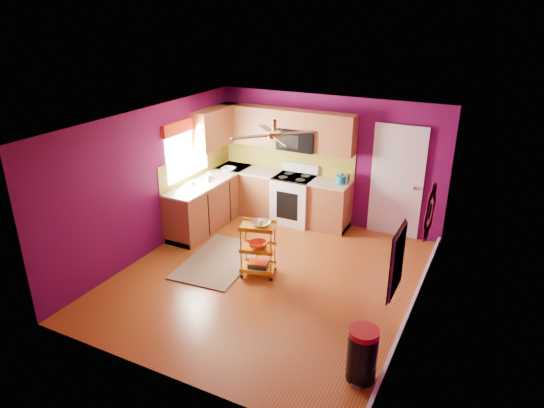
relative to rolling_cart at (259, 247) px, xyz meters
The scene contains 18 objects.
ground 0.53m from the rolling_cart, ahead, with size 5.00×5.00×0.00m, color brown.
room_envelope 1.16m from the rolling_cart, ahead, with size 4.54×5.04×2.52m.
lower_cabinets 2.13m from the rolling_cart, 122.83° to the left, with size 2.81×2.31×0.94m.
electric_range 2.17m from the rolling_cart, 99.48° to the left, with size 0.76×0.66×1.13m.
upper_cabinetry 2.72m from the rolling_cart, 116.09° to the left, with size 2.80×2.30×1.26m.
left_window 2.59m from the rolling_cart, 153.23° to the left, with size 0.08×1.35×1.08m.
panel_door 2.93m from the rolling_cart, 57.69° to the left, with size 0.95×0.11×2.15m.
right_wall_art 2.63m from the rolling_cart, ahead, with size 0.04×2.74×1.04m.
ceiling_fan 1.81m from the rolling_cart, 41.86° to the left, with size 1.01×1.01×0.26m.
shag_rug 0.94m from the rolling_cart, behind, with size 1.04×1.70×0.02m, color black.
rolling_cart is the anchor object (origin of this frame).
trash_can 2.66m from the rolling_cart, 35.30° to the right, with size 0.37×0.40×0.67m.
teal_kettle 2.31m from the rolling_cart, 75.14° to the left, with size 0.18×0.18×0.21m.
toaster 2.38m from the rolling_cart, 75.34° to the left, with size 0.22×0.15×0.18m, color beige.
soap_bottle_a 2.12m from the rolling_cart, 146.01° to the left, with size 0.09×0.09×0.19m, color #EA3F72.
soap_bottle_b 2.25m from the rolling_cart, 143.13° to the left, with size 0.12×0.12×0.16m, color white.
counter_dish 2.57m from the rolling_cart, 132.07° to the left, with size 0.27×0.27×0.07m, color white.
counter_cup 2.09m from the rolling_cart, 155.07° to the left, with size 0.11×0.11×0.09m, color white.
Camera 1 is at (3.06, -5.94, 4.02)m, focal length 32.00 mm.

